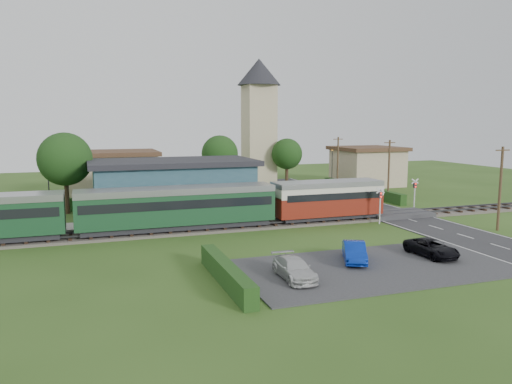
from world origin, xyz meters
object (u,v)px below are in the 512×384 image
object	(u,v)px
train	(138,208)
house_west	(113,173)
station_building	(173,186)
equipment_hut	(89,210)
car_park_blue	(354,252)
house_east	(367,166)
car_park_dark	(432,248)
car_park_silver	(294,268)
church_tower	(259,113)
pedestrian_far	(128,212)
crossing_signal_far	(415,190)
crossing_signal_near	(380,200)
car_on_road	(349,197)
pedestrian_near	(278,203)

from	to	relation	value
train	house_west	bearing A→B (deg)	91.57
station_building	train	bearing A→B (deg)	-115.91
equipment_hut	car_park_blue	bearing A→B (deg)	-44.70
house_east	car_park_dark	distance (m)	38.87
train	house_east	distance (m)	40.81
car_park_silver	station_building	bearing A→B (deg)	98.49
church_tower	equipment_hut	bearing A→B (deg)	-135.25
train	equipment_hut	bearing A→B (deg)	138.61
house_east	pedestrian_far	world-z (taller)	house_east
car_park_dark	pedestrian_far	distance (m)	24.30
train	pedestrian_far	xyz separation A→B (m)	(-0.55, 2.71, -0.75)
crossing_signal_far	train	bearing A→B (deg)	-175.11
station_building	crossing_signal_far	xyz separation A→B (m)	(23.60, -6.60, -0.55)
train	house_east	bearing A→B (deg)	32.62
crossing_signal_near	car_on_road	xyz separation A→B (m)	(3.12, 10.88, -1.47)
car_park_blue	car_park_dark	world-z (taller)	car_park_blue
train	pedestrian_far	world-z (taller)	train
house_west	pedestrian_far	xyz separation A→B (m)	(0.09, -20.29, -1.36)
house_east	car_on_road	distance (m)	17.24
equipment_hut	crossing_signal_far	world-z (taller)	crossing_signal_far
church_tower	crossing_signal_far	world-z (taller)	church_tower
crossing_signal_far	pedestrian_near	size ratio (longest dim) A/B	1.72
crossing_signal_near	car_park_blue	distance (m)	13.31
car_park_dark	equipment_hut	bearing A→B (deg)	139.69
church_tower	car_park_blue	xyz separation A→B (m)	(-7.05, -38.58, -9.52)
house_east	pedestrian_near	xyz separation A→B (m)	(-20.96, -18.50, -1.39)
crossing_signal_near	pedestrian_near	size ratio (longest dim) A/B	1.72
car_on_road	car_park_dark	size ratio (longest dim) A/B	0.90
train	car_park_blue	distance (m)	17.67
station_building	car_on_road	world-z (taller)	station_building
church_tower	crossing_signal_far	bearing A→B (deg)	-69.98
car_park_silver	car_on_road	bearing A→B (deg)	55.70
house_west	train	bearing A→B (deg)	-88.43
crossing_signal_near	crossing_signal_far	distance (m)	8.65
car_park_dark	car_park_silver	bearing A→B (deg)	-175.31
train	church_tower	world-z (taller)	church_tower
house_east	pedestrian_near	size ratio (longest dim) A/B	4.62
crossing_signal_near	pedestrian_near	distance (m)	9.47
crossing_signal_near	car_park_silver	distance (m)	18.26
house_east	pedestrian_far	size ratio (longest dim) A/B	4.50
church_tower	car_on_road	xyz separation A→B (m)	(4.52, -17.53, -9.55)
train	house_east	size ratio (longest dim) A/B	4.91
crossing_signal_far	car_park_silver	xyz separation A→B (m)	(-20.73, -16.97, -1.47)
train	church_tower	size ratio (longest dim) A/B	2.45
house_west	house_east	distance (m)	35.01
equipment_hut	pedestrian_near	xyz separation A→B (m)	(17.04, 0.30, -0.34)
equipment_hut	house_west	bearing A→B (deg)	81.38
house_west	car_park_silver	bearing A→B (deg)	-78.17
car_park_silver	house_west	bearing A→B (deg)	103.37
train	car_park_dark	distance (m)	22.22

